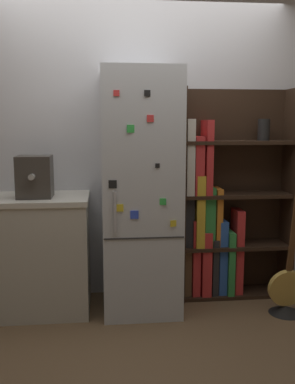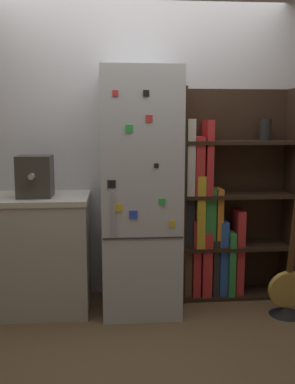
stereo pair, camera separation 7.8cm
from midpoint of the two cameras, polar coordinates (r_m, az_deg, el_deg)
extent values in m
plane|color=brown|center=(3.56, -0.14, -15.76)|extent=(16.00, 16.00, 0.00)
cube|color=silver|center=(3.71, -0.72, 6.05)|extent=(8.00, 0.05, 2.60)
cube|color=silver|center=(3.40, -0.31, -0.07)|extent=(0.60, 0.64, 1.91)
cube|color=#333333|center=(3.15, 0.14, -6.17)|extent=(0.59, 0.01, 0.01)
cube|color=#B2B2B7|center=(3.08, -3.77, -2.71)|extent=(0.02, 0.02, 0.30)
cube|color=green|center=(3.03, -1.67, 8.43)|extent=(0.05, 0.02, 0.06)
cube|color=green|center=(3.10, 2.64, -1.31)|extent=(0.05, 0.02, 0.05)
cube|color=yellow|center=(3.08, -3.15, -2.12)|extent=(0.05, 0.01, 0.05)
cube|color=black|center=(3.05, 0.57, 13.03)|extent=(0.04, 0.02, 0.04)
cube|color=blue|center=(3.10, -1.19, -3.04)|extent=(0.06, 0.01, 0.06)
cube|color=black|center=(3.06, -4.09, 1.04)|extent=(0.06, 0.01, 0.06)
cube|color=red|center=(3.04, 0.97, 9.77)|extent=(0.05, 0.01, 0.05)
cube|color=black|center=(3.06, 1.93, 3.53)|extent=(0.03, 0.02, 0.03)
cube|color=red|center=(3.04, -3.56, 13.02)|extent=(0.04, 0.01, 0.04)
cube|color=yellow|center=(3.14, 4.05, -4.23)|extent=(0.05, 0.02, 0.05)
cube|color=black|center=(3.62, 5.18, -0.52)|extent=(0.03, 0.31, 1.79)
cube|color=black|center=(3.89, 19.00, -0.31)|extent=(0.03, 0.31, 1.79)
cube|color=black|center=(3.86, 11.74, -0.08)|extent=(0.97, 0.03, 1.79)
cube|color=black|center=(3.96, 11.91, -13.06)|extent=(0.91, 0.28, 0.03)
cube|color=black|center=(3.83, 12.12, -7.04)|extent=(0.91, 0.28, 0.03)
cube|color=black|center=(3.73, 12.35, -0.42)|extent=(0.91, 0.28, 0.03)
cube|color=black|center=(3.68, 12.58, 6.46)|extent=(0.91, 0.28, 0.03)
cube|color=brown|center=(3.77, 5.87, -9.13)|extent=(0.06, 0.20, 0.58)
cube|color=red|center=(3.76, 6.97, -8.52)|extent=(0.07, 0.22, 0.66)
cube|color=red|center=(3.80, 8.23, -9.21)|extent=(0.08, 0.26, 0.56)
cube|color=#262628|center=(3.83, 9.40, -9.62)|extent=(0.05, 0.23, 0.49)
cube|color=#2D59B2|center=(3.83, 10.39, -8.43)|extent=(0.07, 0.23, 0.65)
cube|color=#338C3F|center=(3.85, 11.41, -9.13)|extent=(0.06, 0.25, 0.55)
cube|color=red|center=(3.84, 12.53, -7.74)|extent=(0.07, 0.21, 0.74)
cube|color=#262628|center=(3.65, 6.13, -1.36)|extent=(0.08, 0.20, 0.75)
cube|color=gold|center=(3.67, 7.43, -2.44)|extent=(0.07, 0.26, 0.61)
cube|color=#338C3F|center=(3.70, 8.76, -3.22)|extent=(0.09, 0.20, 0.50)
cube|color=orange|center=(3.72, 9.94, -3.26)|extent=(0.05, 0.21, 0.49)
cube|color=silver|center=(3.59, 6.15, 4.66)|extent=(0.07, 0.27, 0.62)
cube|color=red|center=(3.61, 7.33, 3.54)|extent=(0.07, 0.25, 0.48)
cube|color=red|center=(3.63, 8.60, 4.59)|extent=(0.06, 0.26, 0.62)
cylinder|color=black|center=(3.76, 15.99, 7.98)|extent=(0.10, 0.10, 0.18)
cube|color=#BCB7A8|center=(3.58, -13.50, -8.20)|extent=(0.78, 0.58, 0.89)
cube|color=beige|center=(3.48, -13.78, -0.83)|extent=(0.80, 0.60, 0.04)
cube|color=#38332D|center=(3.40, -14.12, 2.03)|extent=(0.26, 0.24, 0.32)
cylinder|color=#A5A39E|center=(3.26, -14.55, 2.00)|extent=(0.04, 0.06, 0.04)
cone|color=black|center=(3.69, 18.62, -14.79)|extent=(0.27, 0.27, 0.06)
cylinder|color=gold|center=(3.63, 18.76, -12.18)|extent=(0.30, 0.09, 0.30)
cube|color=brown|center=(3.42, 19.66, -4.55)|extent=(0.04, 0.12, 0.72)
camera|label=1|loc=(0.04, -89.35, 0.10)|focal=40.00mm
camera|label=2|loc=(0.04, 90.65, -0.10)|focal=40.00mm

